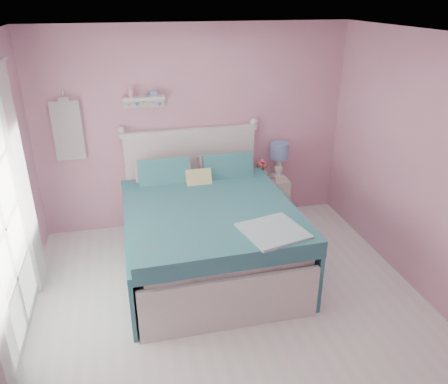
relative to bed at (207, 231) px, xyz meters
name	(u,v)px	position (x,y,z in m)	size (l,w,h in m)	color
floor	(238,325)	(0.07, -1.11, -0.43)	(4.50, 4.50, 0.00)	white
room_shell	(241,172)	(0.07, -1.11, 1.15)	(4.50, 4.50, 4.50)	#C47C94
bed	(207,231)	(0.00, 0.00, 0.00)	(1.83, 2.30, 1.32)	silver
nightstand	(271,198)	(1.09, 0.92, -0.13)	(0.42, 0.41, 0.60)	beige
table_lamp	(279,153)	(1.19, 0.97, 0.51)	(0.24, 0.24, 0.49)	white
vase	(262,172)	(0.95, 0.97, 0.25)	(0.16, 0.16, 0.17)	silver
teacup	(272,181)	(1.02, 0.74, 0.21)	(0.11, 0.11, 0.08)	#C08196
roses	(262,164)	(0.95, 0.96, 0.37)	(0.14, 0.11, 0.12)	#D24759
wall_shelf	(144,99)	(-0.55, 1.08, 1.31)	(0.50, 0.15, 0.25)	silver
hanging_dress	(68,131)	(-1.48, 1.07, 0.97)	(0.34, 0.03, 0.72)	white
french_door	(3,230)	(-1.90, -0.71, 0.65)	(0.04, 1.32, 2.16)	silver
curtain_far	(23,184)	(-1.84, 0.04, 0.75)	(0.04, 0.40, 2.32)	white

